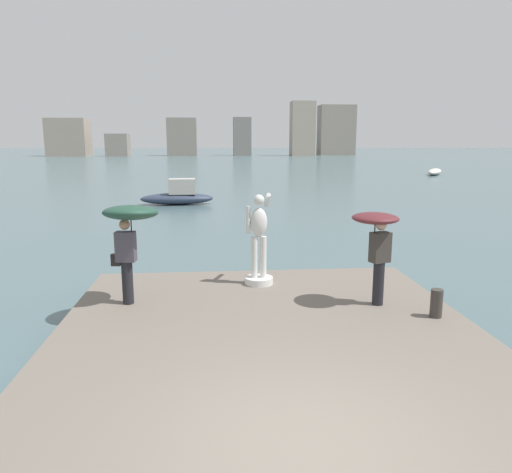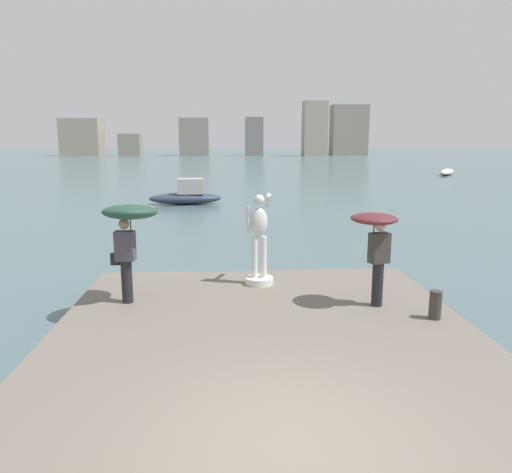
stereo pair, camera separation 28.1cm
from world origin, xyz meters
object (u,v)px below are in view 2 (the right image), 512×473
statue_white_figure (259,247)px  onlooker_right (376,235)px  mooring_bollard (435,305)px  boat_mid (447,172)px  onlooker_left (129,223)px  boat_near (187,195)px

statue_white_figure → onlooker_right: bearing=-37.4°
mooring_bollard → onlooker_right: bearing=139.7°
onlooker_right → boat_mid: size_ratio=0.37×
statue_white_figure → boat_mid: size_ratio=0.42×
onlooker_left → onlooker_right: size_ratio=1.10×
boat_near → boat_mid: 34.69m
mooring_bollard → boat_mid: bearing=65.2°
onlooker_right → statue_white_figure: bearing=142.6°
onlooker_right → boat_mid: 47.10m
onlooker_left → statue_white_figure: bearing=23.1°
statue_white_figure → onlooker_left: bearing=-156.9°
mooring_bollard → statue_white_figure: bearing=141.7°
onlooker_right → boat_near: size_ratio=0.44×
onlooker_left → boat_mid: bearing=58.4°
boat_near → onlooker_left: bearing=-88.9°
mooring_bollard → boat_near: (-6.14, 20.09, -0.15)m
statue_white_figure → onlooker_right: statue_white_figure is taller
onlooker_right → boat_near: (-5.21, 19.30, -1.32)m
statue_white_figure → boat_near: size_ratio=0.50×
mooring_bollard → boat_near: boat_near is taller
boat_mid → statue_white_figure: bearing=-119.6°
mooring_bollard → boat_near: bearing=107.0°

